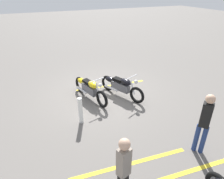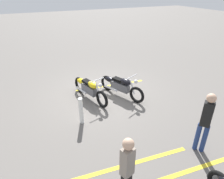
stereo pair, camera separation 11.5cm
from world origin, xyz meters
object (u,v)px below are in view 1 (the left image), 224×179
motorcycle_bright_foreground (89,88)px  bystander_near_row (204,122)px  bystander_secondary (124,169)px  bollard_post (81,111)px  motorcycle_dark_foreground (120,86)px

motorcycle_bright_foreground → bystander_near_row: 4.41m
bystander_secondary → bollard_post: bearing=-17.0°
motorcycle_dark_foreground → bystander_near_row: (3.67, 0.61, 0.54)m
motorcycle_bright_foreground → bollard_post: (1.42, -0.76, 0.00)m
bystander_near_row → bystander_secondary: 2.59m
motorcycle_bright_foreground → motorcycle_dark_foreground: same height
motorcycle_bright_foreground → motorcycle_dark_foreground: size_ratio=1.05×
bystander_near_row → bystander_secondary: (0.46, -2.54, -0.05)m
motorcycle_bright_foreground → bollard_post: motorcycle_bright_foreground is taller
bollard_post → bystander_secondary: bearing=0.9°
bystander_secondary → bystander_near_row: bearing=-97.6°
motorcycle_bright_foreground → bollard_post: bearing=-43.2°
motorcycle_dark_foreground → motorcycle_bright_foreground: bearing=-127.5°
bystander_secondary → motorcycle_dark_foreground: bearing=-43.0°
bystander_secondary → bollard_post: (-3.02, -0.05, -0.48)m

